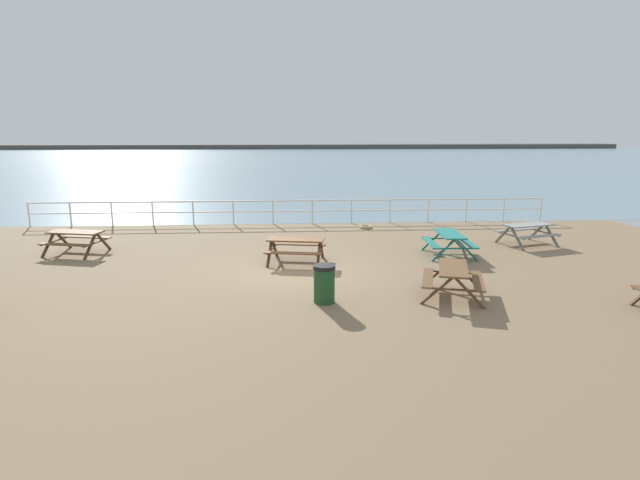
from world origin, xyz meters
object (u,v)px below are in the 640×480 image
Objects in this scene: picnic_table_far_left at (528,229)px; picnic_table_far_right at (76,237)px; litter_bin at (324,284)px; picnic_table_near_right at (453,274)px; picnic_table_mid_centre at (449,238)px; picnic_table_near_left at (296,244)px.

picnic_table_far_left is 16.08m from picnic_table_far_right.
litter_bin is (-7.94, -5.89, -0.10)m from picnic_table_far_left.
picnic_table_near_right and picnic_table_mid_centre have the same top height.
picnic_table_far_right is at bearing 87.94° from picnic_table_mid_centre.
picnic_table_near_left and picnic_table_near_right have the same top height.
picnic_table_far_left is 2.26× the size of litter_bin.
litter_bin is (0.63, -3.92, -0.10)m from picnic_table_near_left.
litter_bin reaches higher than picnic_table_near_right.
picnic_table_far_left is (3.38, 1.38, 0.00)m from picnic_table_mid_centre.
picnic_table_far_left is at bearing -64.92° from picnic_table_mid_centre.
picnic_table_near_left is at bearing 176.61° from picnic_table_far_left.
picnic_table_far_left is at bearing 14.59° from picnic_table_far_right.
picnic_table_far_right is 9.88m from litter_bin.
picnic_table_far_left and picnic_table_far_right have the same top height.
picnic_table_near_left is 0.95× the size of picnic_table_far_left.
picnic_table_near_left is 0.95× the size of picnic_table_near_right.
picnic_table_mid_centre is 1.97× the size of litter_bin.
picnic_table_near_left is 0.97× the size of picnic_table_far_right.
litter_bin is (8.14, -5.59, -0.10)m from picnic_table_far_right.
picnic_table_near_left is 5.37m from picnic_table_near_right.
picnic_table_far_left is 9.88m from litter_bin.
picnic_table_mid_centre and picnic_table_far_right have the same top height.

